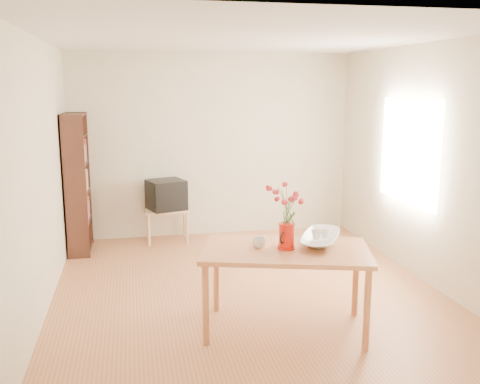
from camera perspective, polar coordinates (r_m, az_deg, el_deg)
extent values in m
plane|color=#9E5E38|center=(5.83, 0.60, -10.25)|extent=(4.50, 4.50, 0.00)
plane|color=white|center=(5.44, 0.66, 16.12)|extent=(4.50, 4.50, 0.00)
plane|color=beige|center=(7.69, -2.91, 4.99)|extent=(4.00, 0.00, 4.00)
plane|color=beige|center=(3.37, 8.71, -3.32)|extent=(4.00, 0.00, 4.00)
plane|color=beige|center=(5.44, -20.46, 1.67)|extent=(0.00, 4.50, 4.50)
plane|color=beige|center=(6.22, 18.97, 2.90)|extent=(0.00, 4.50, 4.50)
plane|color=white|center=(6.46, 17.53, 4.17)|extent=(0.00, 1.30, 1.30)
cube|color=#B3663D|center=(4.69, 4.93, -6.28)|extent=(1.61, 1.19, 0.04)
cylinder|color=#B3663D|center=(4.53, -3.67, -11.95)|extent=(0.06, 0.06, 0.71)
cylinder|color=#B3663D|center=(4.54, 13.39, -12.18)|extent=(0.06, 0.06, 0.71)
cylinder|color=#B3663D|center=(5.18, -2.55, -8.91)|extent=(0.06, 0.06, 0.71)
cylinder|color=#B3663D|center=(5.19, 12.23, -9.12)|extent=(0.06, 0.06, 0.71)
cube|color=tan|center=(7.48, -7.83, -1.92)|extent=(0.60, 0.45, 0.03)
cylinder|color=tan|center=(7.35, -9.72, -4.08)|extent=(0.04, 0.04, 0.43)
cylinder|color=tan|center=(7.38, -5.67, -3.90)|extent=(0.04, 0.04, 0.43)
cylinder|color=tan|center=(7.71, -9.81, -3.36)|extent=(0.04, 0.04, 0.43)
cylinder|color=tan|center=(7.74, -5.96, -3.19)|extent=(0.04, 0.04, 0.43)
cube|color=black|center=(6.87, -17.24, 0.36)|extent=(0.28, 0.02, 1.80)
cube|color=black|center=(7.53, -16.75, 1.31)|extent=(0.28, 0.03, 1.80)
cube|color=black|center=(7.21, -18.03, 0.82)|extent=(0.02, 0.70, 1.80)
cube|color=black|center=(7.39, -16.60, -5.71)|extent=(0.27, 0.65, 0.02)
cube|color=black|center=(7.30, -16.76, -3.00)|extent=(0.27, 0.65, 0.02)
cube|color=black|center=(7.22, -16.93, -0.08)|extent=(0.27, 0.65, 0.02)
cube|color=black|center=(7.16, -17.10, 2.91)|extent=(0.27, 0.65, 0.02)
cube|color=black|center=(7.12, -17.27, 5.77)|extent=(0.27, 0.65, 0.02)
cube|color=black|center=(7.10, -17.39, 7.86)|extent=(0.27, 0.65, 0.02)
cylinder|color=red|center=(4.65, 4.98, -4.75)|extent=(0.13, 0.13, 0.22)
cylinder|color=red|center=(4.68, 4.96, -5.90)|extent=(0.15, 0.15, 0.02)
cylinder|color=red|center=(4.62, 5.01, -3.40)|extent=(0.14, 0.14, 0.01)
cone|color=red|center=(4.59, 5.63, -3.81)|extent=(0.08, 0.08, 0.06)
torus|color=black|center=(4.69, 4.17, -4.46)|extent=(0.08, 0.09, 0.10)
imported|color=white|center=(4.68, 2.04, -5.44)|extent=(0.15, 0.15, 0.09)
imported|color=white|center=(4.84, 8.62, -2.83)|extent=(0.64, 0.64, 0.44)
imported|color=white|center=(4.84, 8.16, -3.33)|extent=(0.09, 0.09, 0.07)
imported|color=white|center=(4.89, 9.02, -3.28)|extent=(0.07, 0.07, 0.06)
cube|color=black|center=(7.44, -7.88, -0.28)|extent=(0.58, 0.55, 0.41)
cube|color=black|center=(7.51, -7.92, -0.02)|extent=(0.39, 0.33, 0.28)
cube|color=black|center=(7.22, -7.77, -0.47)|extent=(0.35, 0.13, 0.28)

